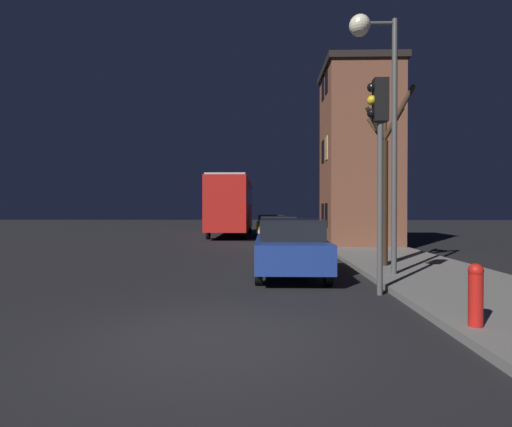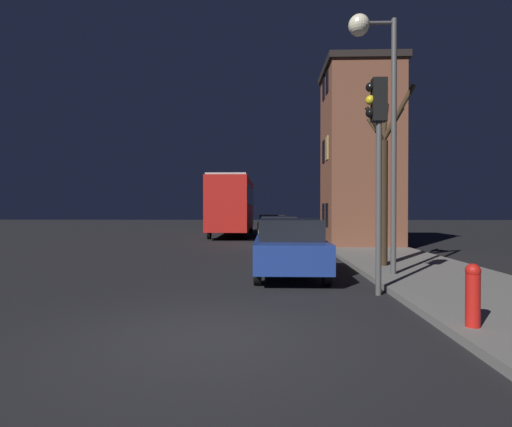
{
  "view_description": "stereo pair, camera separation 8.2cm",
  "coord_description": "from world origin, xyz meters",
  "px_view_note": "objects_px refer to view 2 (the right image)",
  "views": [
    {
      "loc": [
        0.8,
        -5.59,
        1.82
      ],
      "look_at": [
        0.44,
        8.81,
        1.65
      ],
      "focal_mm": 28.0,
      "sensor_mm": 36.0,
      "label": 1
    },
    {
      "loc": [
        0.88,
        -5.58,
        1.82
      ],
      "look_at": [
        0.44,
        8.81,
        1.65
      ],
      "focal_mm": 28.0,
      "sensor_mm": 36.0,
      "label": 2
    }
  ],
  "objects_px": {
    "traffic_light": "(377,140)",
    "fire_hydrant": "(473,294)",
    "car_mid_lane": "(278,231)",
    "streetlamp": "(374,78)",
    "bus": "(233,202)",
    "car_far_lane": "(272,225)",
    "bare_tree": "(384,181)",
    "car_near_lane": "(289,246)"
  },
  "relations": [
    {
      "from": "traffic_light",
      "to": "fire_hydrant",
      "type": "xyz_separation_m",
      "value": [
        0.63,
        -2.69,
        -2.64
      ]
    },
    {
      "from": "car_mid_lane",
      "to": "fire_hydrant",
      "type": "bearing_deg",
      "value": -79.64
    },
    {
      "from": "streetlamp",
      "to": "bus",
      "type": "relative_size",
      "value": 0.7
    },
    {
      "from": "traffic_light",
      "to": "car_far_lane",
      "type": "xyz_separation_m",
      "value": [
        -2.05,
        17.74,
        -2.51
      ]
    },
    {
      "from": "bare_tree",
      "to": "car_far_lane",
      "type": "xyz_separation_m",
      "value": [
        -3.22,
        14.18,
        -1.9
      ]
    },
    {
      "from": "car_mid_lane",
      "to": "bare_tree",
      "type": "bearing_deg",
      "value": -67.11
    },
    {
      "from": "streetlamp",
      "to": "bus",
      "type": "height_order",
      "value": "streetlamp"
    },
    {
      "from": "bare_tree",
      "to": "car_far_lane",
      "type": "relative_size",
      "value": 1.37
    },
    {
      "from": "bus",
      "to": "car_near_lane",
      "type": "distance_m",
      "value": 16.41
    },
    {
      "from": "streetlamp",
      "to": "car_mid_lane",
      "type": "distance_m",
      "value": 9.99
    },
    {
      "from": "traffic_light",
      "to": "bare_tree",
      "type": "distance_m",
      "value": 3.8
    },
    {
      "from": "bus",
      "to": "car_near_lane",
      "type": "xyz_separation_m",
      "value": [
        2.98,
        -16.07,
        -1.48
      ]
    },
    {
      "from": "bus",
      "to": "car_far_lane",
      "type": "height_order",
      "value": "bus"
    },
    {
      "from": "bare_tree",
      "to": "bus",
      "type": "distance_m",
      "value": 15.97
    },
    {
      "from": "streetlamp",
      "to": "bus",
      "type": "xyz_separation_m",
      "value": [
        -5.14,
        16.47,
        -2.91
      ]
    },
    {
      "from": "traffic_light",
      "to": "car_near_lane",
      "type": "relative_size",
      "value": 1.09
    },
    {
      "from": "fire_hydrant",
      "to": "streetlamp",
      "type": "bearing_deg",
      "value": 92.26
    },
    {
      "from": "streetlamp",
      "to": "traffic_light",
      "type": "xyz_separation_m",
      "value": [
        -0.44,
        -1.94,
        -1.94
      ]
    },
    {
      "from": "bare_tree",
      "to": "car_mid_lane",
      "type": "xyz_separation_m",
      "value": [
        -2.97,
        7.05,
        -1.89
      ]
    },
    {
      "from": "streetlamp",
      "to": "fire_hydrant",
      "type": "height_order",
      "value": "streetlamp"
    },
    {
      "from": "streetlamp",
      "to": "traffic_light",
      "type": "bearing_deg",
      "value": -102.91
    },
    {
      "from": "bus",
      "to": "car_mid_lane",
      "type": "relative_size",
      "value": 2.0
    },
    {
      "from": "traffic_light",
      "to": "car_far_lane",
      "type": "bearing_deg",
      "value": 96.61
    },
    {
      "from": "car_mid_lane",
      "to": "car_far_lane",
      "type": "distance_m",
      "value": 7.14
    },
    {
      "from": "bare_tree",
      "to": "car_near_lane",
      "type": "height_order",
      "value": "bare_tree"
    },
    {
      "from": "streetlamp",
      "to": "car_near_lane",
      "type": "bearing_deg",
      "value": 169.45
    },
    {
      "from": "streetlamp",
      "to": "car_mid_lane",
      "type": "height_order",
      "value": "streetlamp"
    },
    {
      "from": "car_far_lane",
      "to": "fire_hydrant",
      "type": "height_order",
      "value": "car_far_lane"
    },
    {
      "from": "bus",
      "to": "car_mid_lane",
      "type": "xyz_separation_m",
      "value": [
        2.89,
        -7.8,
        -1.53
      ]
    },
    {
      "from": "bus",
      "to": "car_far_lane",
      "type": "distance_m",
      "value": 3.13
    },
    {
      "from": "car_near_lane",
      "to": "car_mid_lane",
      "type": "relative_size",
      "value": 0.88
    },
    {
      "from": "streetlamp",
      "to": "bare_tree",
      "type": "distance_m",
      "value": 3.11
    },
    {
      "from": "traffic_light",
      "to": "car_far_lane",
      "type": "relative_size",
      "value": 1.17
    },
    {
      "from": "streetlamp",
      "to": "traffic_light",
      "type": "height_order",
      "value": "streetlamp"
    },
    {
      "from": "car_near_lane",
      "to": "streetlamp",
      "type": "bearing_deg",
      "value": -10.55
    },
    {
      "from": "car_near_lane",
      "to": "car_far_lane",
      "type": "xyz_separation_m",
      "value": [
        -0.33,
        15.4,
        -0.06
      ]
    },
    {
      "from": "bare_tree",
      "to": "bus",
      "type": "xyz_separation_m",
      "value": [
        -5.87,
        14.85,
        -0.36
      ]
    },
    {
      "from": "traffic_light",
      "to": "car_near_lane",
      "type": "distance_m",
      "value": 3.8
    },
    {
      "from": "car_near_lane",
      "to": "fire_hydrant",
      "type": "distance_m",
      "value": 5.56
    },
    {
      "from": "car_near_lane",
      "to": "traffic_light",
      "type": "bearing_deg",
      "value": -53.69
    },
    {
      "from": "traffic_light",
      "to": "bare_tree",
      "type": "bearing_deg",
      "value": 71.81
    },
    {
      "from": "bare_tree",
      "to": "car_near_lane",
      "type": "bearing_deg",
      "value": -157.17
    }
  ]
}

